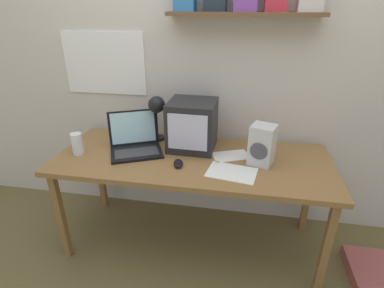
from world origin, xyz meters
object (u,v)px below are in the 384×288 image
loose_paper_near_laptop (232,172)px  space_heater (262,145)px  crt_monitor (192,125)px  floor_cushion (378,273)px  loose_paper_near_monitor (231,156)px  juice_glass (77,145)px  desk_lamp (157,108)px  corner_desk (192,165)px  laptop (135,141)px  computer_mouse (178,163)px

loose_paper_near_laptop → space_heater: bearing=41.0°
crt_monitor → floor_cushion: bearing=-10.6°
loose_paper_near_monitor → juice_glass: bearing=-171.7°
desk_lamp → loose_paper_near_monitor: size_ratio=1.26×
corner_desk → laptop: size_ratio=4.21×
space_heater → loose_paper_near_laptop: bearing=-120.2°
corner_desk → loose_paper_near_monitor: 0.27m
corner_desk → loose_paper_near_monitor: loose_paper_near_monitor is taller
crt_monitor → loose_paper_near_laptop: bearing=-44.4°
laptop → floor_cushion: laptop is taller
floor_cushion → computer_mouse: bearing=-179.9°
juice_glass → computer_mouse: bearing=-3.4°
juice_glass → floor_cushion: 2.20m
crt_monitor → loose_paper_near_laptop: (0.30, -0.31, -0.17)m
crt_monitor → loose_paper_near_monitor: crt_monitor is taller
loose_paper_near_laptop → computer_mouse: bearing=175.3°
crt_monitor → desk_lamp: desk_lamp is taller
loose_paper_near_monitor → computer_mouse: bearing=-149.1°
crt_monitor → floor_cushion: (1.31, -0.28, -0.86)m
juice_glass → space_heater: space_heater is taller
laptop → space_heater: bearing=-28.1°
crt_monitor → loose_paper_near_monitor: size_ratio=1.21×
corner_desk → space_heater: 0.49m
desk_lamp → juice_glass: (-0.49, -0.28, -0.20)m
loose_paper_near_laptop → loose_paper_near_monitor: 0.22m
computer_mouse → corner_desk: bearing=62.1°
space_heater → computer_mouse: bearing=-147.8°
juice_glass → laptop: bearing=19.4°
crt_monitor → desk_lamp: size_ratio=0.96×
loose_paper_near_monitor → floor_cushion: bearing=-10.6°
laptop → desk_lamp: 0.28m
crt_monitor → floor_cushion: crt_monitor is taller
corner_desk → space_heater: size_ratio=7.03×
desk_lamp → loose_paper_near_monitor: bearing=-36.1°
laptop → crt_monitor: bearing=-8.8°
corner_desk → floor_cushion: 1.43m
laptop → loose_paper_near_monitor: 0.67m
laptop → juice_glass: (-0.37, -0.13, 0.00)m
computer_mouse → loose_paper_near_laptop: computer_mouse is taller
space_heater → floor_cushion: 1.17m
desk_lamp → juice_glass: size_ratio=2.38×
juice_glass → loose_paper_near_laptop: size_ratio=0.46×
corner_desk → loose_paper_near_laptop: size_ratio=5.66×
corner_desk → floor_cushion: size_ratio=4.96×
space_heater → desk_lamp: bearing=-176.4°
computer_mouse → space_heater: bearing=13.5°
crt_monitor → loose_paper_near_monitor: 0.34m
laptop → loose_paper_near_laptop: laptop is taller
loose_paper_near_laptop → juice_glass: bearing=176.1°
space_heater → computer_mouse: size_ratio=2.24×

